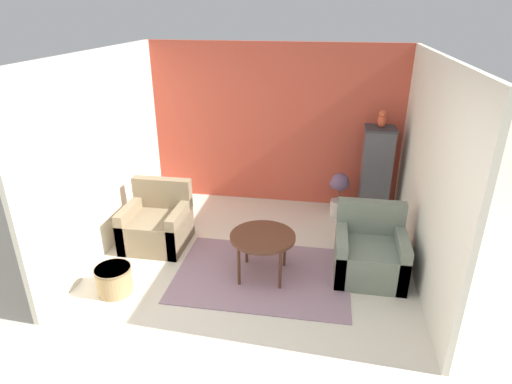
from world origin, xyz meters
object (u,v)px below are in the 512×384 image
(coffee_table, at_px, (263,239))
(armchair_left, at_px, (157,225))
(wicker_basket, at_px, (114,279))
(potted_plant, at_px, (339,191))
(birdcage, at_px, (375,174))
(parrot, at_px, (382,119))
(armchair_right, at_px, (369,254))

(coffee_table, bearing_deg, armchair_left, 161.29)
(wicker_basket, bearing_deg, potted_plant, 43.60)
(birdcage, relative_size, parrot, 5.48)
(coffee_table, height_order, armchair_left, armchair_left)
(armchair_right, bearing_deg, potted_plant, 102.81)
(armchair_right, relative_size, potted_plant, 1.22)
(armchair_left, height_order, parrot, parrot)
(wicker_basket, bearing_deg, armchair_right, 16.39)
(armchair_right, distance_m, parrot, 1.97)
(parrot, distance_m, wicker_basket, 3.99)
(coffee_table, distance_m, birdcage, 2.26)
(parrot, bearing_deg, armchair_left, -155.70)
(birdcage, relative_size, wicker_basket, 3.43)
(armchair_right, xyz_separation_m, potted_plant, (-0.34, 1.50, 0.12))
(armchair_right, relative_size, parrot, 3.29)
(coffee_table, height_order, armchair_right, armchair_right)
(parrot, distance_m, potted_plant, 1.20)
(coffee_table, height_order, wicker_basket, coffee_table)
(parrot, xyz_separation_m, potted_plant, (-0.49, -0.05, -1.09))
(coffee_table, xyz_separation_m, potted_plant, (0.88, 1.74, -0.10))
(birdcage, distance_m, wicker_basket, 3.80)
(armchair_left, relative_size, birdcage, 0.60)
(armchair_right, distance_m, potted_plant, 1.54)
(parrot, xyz_separation_m, wicker_basket, (-2.93, -2.37, -1.32))
(wicker_basket, bearing_deg, coffee_table, 20.46)
(coffee_table, bearing_deg, birdcage, 52.46)
(coffee_table, bearing_deg, parrot, 52.49)
(wicker_basket, bearing_deg, birdcage, 38.93)
(wicker_basket, bearing_deg, armchair_left, 85.77)
(armchair_left, xyz_separation_m, wicker_basket, (-0.08, -1.08, -0.11))
(armchair_left, xyz_separation_m, potted_plant, (2.36, 1.24, 0.12))
(armchair_left, height_order, wicker_basket, armchair_left)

